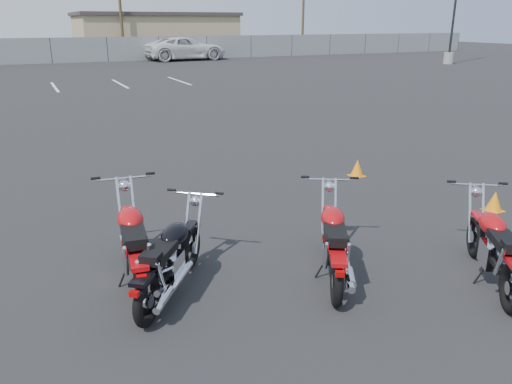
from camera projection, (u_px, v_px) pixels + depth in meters
name	position (u px, v px, depth m)	size (l,w,h in m)	color
ground	(262.00, 255.00, 6.51)	(120.00, 120.00, 0.00)	black
motorcycle_front_red	(134.00, 245.00, 5.71)	(0.80, 2.08, 1.02)	black
motorcycle_second_black	(171.00, 259.00, 5.46)	(1.43, 1.68, 0.92)	black
motorcycle_third_red	(334.00, 242.00, 5.84)	(1.30, 1.86, 0.96)	black
motorcycle_rear_red	(495.00, 248.00, 5.70)	(1.36, 1.79, 0.94)	black
training_cone_near	(357.00, 168.00, 9.77)	(0.27, 0.27, 0.33)	orange
training_cone_far	(494.00, 201.00, 7.97)	(0.27, 0.27, 0.32)	orange
light_pole_east	(453.00, 24.00, 35.17)	(0.80, 0.70, 10.38)	gray
chainlink_fence	(51.00, 51.00, 36.15)	(80.06, 0.06, 1.80)	slate
tan_building_east	(154.00, 33.00, 47.58)	(14.40, 9.40, 3.70)	tan
utility_pole_d	(303.00, 2.00, 48.91)	(1.80, 0.24, 9.00)	#40311E
parking_line_stripes	(19.00, 89.00, 22.60)	(15.12, 4.00, 0.01)	silver
white_van	(185.00, 42.00, 39.06)	(7.34, 2.93, 2.79)	silver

